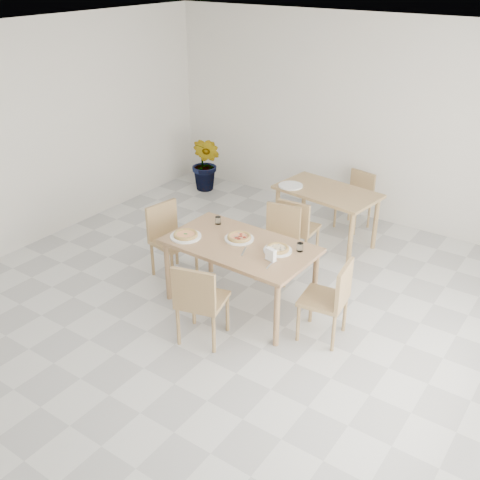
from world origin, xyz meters
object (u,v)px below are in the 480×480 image
Objects in this scene: tumbler_b at (218,220)px; chair_back_n at (357,196)px; pizza_mushroom at (278,248)px; chair_south at (199,299)px; second_table at (327,197)px; main_table at (240,251)px; napkin_holder at (271,255)px; chair_north at (279,236)px; chair_back_s at (297,226)px; plate_empty at (291,186)px; tumbler_a at (300,247)px; chair_east at (332,296)px; plate_mushroom at (278,250)px; plate_pepperoni at (239,239)px; pizza_pepperoni at (239,237)px; pizza_margherita at (186,234)px; plate_margherita at (186,236)px; potted_plant at (206,164)px; chair_west at (169,235)px.

tumbler_b reaches higher than chair_back_n.
tumbler_b is (-0.89, 0.17, 0.01)m from pizza_mushroom.
chair_south is 2.65m from second_table.
pizza_mushroom is 0.21× the size of second_table.
napkin_holder is (0.46, -0.12, 0.14)m from main_table.
chair_north is 0.38m from chair_back_s.
chair_back_s reaches higher than plate_empty.
tumbler_a is 1.07m from tumbler_b.
chair_east is 0.71m from napkin_holder.
plate_pepperoni is (-0.47, -0.01, 0.00)m from plate_mushroom.
chair_east is 1.09× the size of chair_back_n.
chair_south is at bearing -81.33° from pizza_pepperoni.
tumbler_b is (0.09, 0.46, 0.01)m from pizza_margherita.
pizza_mushroom is (0.41, -0.73, 0.29)m from chair_north.
main_table is 1.79× the size of chair_south.
napkin_holder is (0.39, 0.65, 0.30)m from chair_south.
plate_margherita is 0.47m from tumbler_b.
pizza_pepperoni is at bearing -84.12° from chair_back_n.
pizza_margherita reaches higher than chair_back_n.
chair_east is at bearing -3.30° from pizza_pepperoni.
plate_mushroom is (0.41, -0.73, 0.26)m from chair_north.
plate_pepperoni is 1.10× the size of pizza_mushroom.
napkin_holder reaches higher than plate_pepperoni.
chair_back_s is 0.93× the size of potted_plant.
chair_west is at bearing -52.50° from chair_south.
chair_back_s reaches higher than pizza_mushroom.
main_table is 1.21m from chair_back_s.
pizza_margherita is at bearing -162.80° from napkin_holder.
pizza_margherita is at bearing 0.00° from plate_margherita.
napkin_holder is at bearing -14.05° from main_table.
pizza_mushroom is at bearing -71.90° from second_table.
chair_back_n is (0.18, 2.58, -0.21)m from main_table.
pizza_margherita is 2.09× the size of napkin_holder.
tumbler_a is 1.05× the size of tumbler_b.
pizza_pepperoni is at bearing -96.76° from chair_south.
chair_back_s reaches higher than main_table.
plate_margherita is 1.03m from napkin_holder.
tumbler_b is at bearing -93.56° from plate_empty.
chair_east is 2.57× the size of plate_margherita.
pizza_pepperoni is at bearing -78.78° from plate_empty.
plate_pepperoni is (-0.07, 0.08, 0.09)m from main_table.
chair_south is 9.85× the size of tumbler_a.
pizza_margherita is 1.03m from napkin_holder.
pizza_margherita is 0.21× the size of second_table.
chair_back_s is at bearing 62.44° from tumbler_b.
chair_back_s is 1.07× the size of chair_back_n.
plate_margherita is at bearing 0.00° from pizza_margherita.
second_table is at bearing 113.94° from napkin_holder.
pizza_mushroom is (1.49, -0.00, 0.28)m from chair_west.
chair_south reaches higher than plate_empty.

